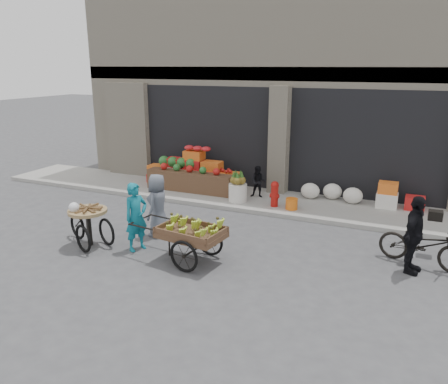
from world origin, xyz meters
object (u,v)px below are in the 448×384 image
at_px(pineapple_bin, 238,193).
at_px(vendor_grey, 158,205).
at_px(orange_bucket, 292,204).
at_px(tricycle_cart, 88,221).
at_px(fire_hydrant, 275,193).
at_px(seated_person, 258,182).
at_px(vendor_woman, 136,217).
at_px(banana_cart, 189,231).
at_px(cyclist, 414,235).
at_px(bicycle, 423,244).

relative_size(pineapple_bin, vendor_grey, 0.35).
height_order(orange_bucket, tricycle_cart, tricycle_cart).
bearing_deg(pineapple_bin, fire_hydrant, -2.60).
bearing_deg(seated_person, vendor_woman, -115.52).
xyz_separation_m(pineapple_bin, tricycle_cart, (-1.92, -4.01, 0.20)).
xyz_separation_m(fire_hydrant, banana_cart, (-0.60, -3.79, 0.16)).
distance_m(pineapple_bin, tricycle_cart, 4.45).
relative_size(orange_bucket, cyclist, 0.21).
xyz_separation_m(pineapple_bin, vendor_grey, (-0.84, -2.87, 0.37)).
bearing_deg(vendor_grey, banana_cart, 48.41).
bearing_deg(tricycle_cart, vendor_woman, 33.55).
bearing_deg(vendor_woman, pineapple_bin, 9.34).
height_order(seated_person, bicycle, seated_person).
xyz_separation_m(orange_bucket, tricycle_cart, (-3.52, -3.91, 0.30)).
relative_size(orange_bucket, bicycle, 0.19).
xyz_separation_m(bicycle, cyclist, (-0.20, -0.40, 0.31)).
distance_m(vendor_grey, cyclist, 5.47).
bearing_deg(cyclist, vendor_grey, 107.31).
distance_m(banana_cart, vendor_woman, 1.31).
xyz_separation_m(pineapple_bin, orange_bucket, (1.60, -0.10, -0.10)).
xyz_separation_m(seated_person, tricycle_cart, (-2.32, -4.61, -0.02)).
height_order(pineapple_bin, orange_bucket, pineapple_bin).
xyz_separation_m(fire_hydrant, vendor_grey, (-1.94, -2.82, 0.23)).
height_order(fire_hydrant, vendor_woman, vendor_woman).
distance_m(banana_cart, cyclist, 4.32).
distance_m(orange_bucket, seated_person, 1.42).
xyz_separation_m(seated_person, cyclist, (4.22, -3.16, 0.18)).
bearing_deg(tricycle_cart, seated_person, 84.77).
height_order(orange_bucket, seated_person, seated_person).
xyz_separation_m(banana_cart, vendor_grey, (-1.34, 0.97, 0.07)).
xyz_separation_m(seated_person, bicycle, (4.42, -2.76, -0.13)).
distance_m(banana_cart, vendor_grey, 1.65).
bearing_deg(seated_person, cyclist, -46.84).
bearing_deg(seated_person, vendor_grey, -119.66).
height_order(banana_cart, bicycle, banana_cart).
xyz_separation_m(orange_bucket, seated_person, (-1.20, 0.70, 0.31)).
relative_size(seated_person, cyclist, 0.61).
bearing_deg(fire_hydrant, orange_bucket, -5.71).
bearing_deg(vendor_grey, cyclist, 87.66).
bearing_deg(vendor_woman, fire_hydrant, -5.70).
distance_m(pineapple_bin, fire_hydrant, 1.11).
relative_size(orange_bucket, vendor_grey, 0.22).
bearing_deg(vendor_grey, fire_hydrant, 139.90).
distance_m(pineapple_bin, vendor_woman, 3.88).
relative_size(orange_bucket, tricycle_cart, 0.22).
distance_m(pineapple_bin, banana_cart, 3.89).
bearing_deg(orange_bucket, bicycle, -32.63).
bearing_deg(orange_bucket, cyclist, -39.18).
relative_size(tricycle_cart, cyclist, 0.94).
distance_m(orange_bucket, banana_cart, 3.92).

